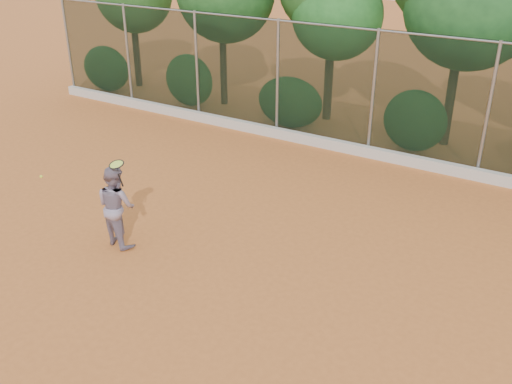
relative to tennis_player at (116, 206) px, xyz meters
The scene contains 6 objects.
ground 2.64m from the tennis_player, ahead, with size 80.00×80.00×0.00m, color #BE672D.
concrete_curb 7.61m from the tennis_player, 70.96° to the left, with size 24.00×0.20×0.30m, color beige.
tennis_player is the anchor object (origin of this frame).
chainlink_fence 7.81m from the tennis_player, 71.39° to the left, with size 24.09×0.09×3.50m.
tennis_racket 0.99m from the tennis_player, 21.45° to the right, with size 0.32×0.31×0.56m.
tennis_ball_in_flight 1.67m from the tennis_player, 161.31° to the right, with size 0.06×0.06×0.06m.
Camera 1 is at (5.31, -7.49, 6.07)m, focal length 40.00 mm.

